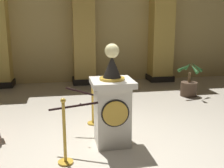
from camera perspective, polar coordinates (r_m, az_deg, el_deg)
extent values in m
plane|color=beige|center=(4.94, -0.49, -12.86)|extent=(12.96, 12.96, 0.00)
cube|color=tan|center=(9.92, -6.21, 12.25)|extent=(12.96, 0.16, 4.07)
cube|color=silver|center=(4.84, 0.00, -6.50)|extent=(0.58, 0.58, 1.08)
cube|color=silver|center=(4.68, 0.00, 0.31)|extent=(0.72, 0.72, 0.10)
cylinder|color=gold|center=(4.52, 0.71, -6.22)|extent=(0.43, 0.03, 0.43)
cylinder|color=black|center=(4.52, 0.69, -6.18)|extent=(0.48, 0.01, 0.48)
cylinder|color=gold|center=(4.66, 0.00, 1.15)|extent=(0.43, 0.43, 0.04)
cone|color=black|center=(4.62, 0.00, 3.66)|extent=(0.32, 0.32, 0.37)
cylinder|color=gold|center=(4.60, 0.00, 5.85)|extent=(0.03, 0.03, 0.06)
sphere|color=beige|center=(4.59, 0.00, 6.99)|extent=(0.25, 0.25, 0.25)
cylinder|color=gold|center=(5.93, -4.01, -8.17)|extent=(0.24, 0.24, 0.03)
cylinder|color=gold|center=(5.78, -4.08, -3.85)|extent=(0.05, 0.05, 0.96)
sphere|color=gold|center=(5.65, -4.17, 1.22)|extent=(0.08, 0.08, 0.08)
cylinder|color=gold|center=(4.46, -9.69, -15.84)|extent=(0.24, 0.24, 0.03)
cylinder|color=gold|center=(4.26, -9.94, -10.27)|extent=(0.05, 0.05, 0.97)
sphere|color=gold|center=(4.08, -10.22, -3.46)|extent=(0.08, 0.08, 0.08)
cylinder|color=black|center=(5.30, -5.29, -1.96)|extent=(0.81, 0.34, 0.22)
cylinder|color=black|center=(4.52, -8.22, -4.68)|extent=(0.81, 0.34, 0.22)
sphere|color=black|center=(4.94, -6.61, -4.22)|extent=(0.04, 0.04, 0.04)
cube|color=black|center=(9.95, -22.04, 0.14)|extent=(0.79, 0.79, 0.20)
cube|color=black|center=(10.38, 9.83, 1.40)|extent=(0.88, 0.88, 0.20)
cube|color=gold|center=(10.17, 10.23, 11.68)|extent=(0.77, 0.77, 3.90)
cube|color=black|center=(9.77, -5.77, 0.82)|extent=(0.84, 0.84, 0.20)
cube|color=gold|center=(9.56, -6.02, 11.74)|extent=(0.73, 0.73, 3.90)
cylinder|color=#4C3828|center=(8.33, 15.80, -1.02)|extent=(0.48, 0.48, 0.41)
cylinder|color=brown|center=(8.26, 15.94, 1.32)|extent=(0.08, 0.08, 0.28)
cone|color=#265928|center=(8.31, 17.32, 3.44)|extent=(0.40, 0.13, 0.33)
cone|color=#265928|center=(8.40, 15.65, 3.65)|extent=(0.15, 0.41, 0.31)
cone|color=#265928|center=(8.08, 14.90, 3.34)|extent=(0.44, 0.20, 0.25)
cone|color=#265928|center=(8.02, 16.82, 3.16)|extent=(0.12, 0.42, 0.28)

